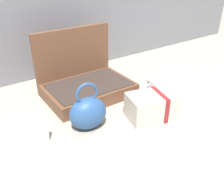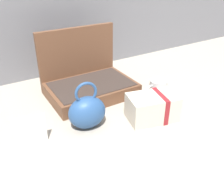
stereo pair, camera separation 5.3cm
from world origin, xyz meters
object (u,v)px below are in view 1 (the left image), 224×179
coffee_mug (155,88)px  info_card_left (32,133)px  open_suitcase (85,81)px  cream_toiletry_bag (152,106)px  teal_pouch_handbag (88,112)px

coffee_mug → info_card_left: info_card_left is taller
open_suitcase → coffee_mug: open_suitcase is taller
open_suitcase → cream_toiletry_bag: bearing=-70.2°
coffee_mug → info_card_left: size_ratio=1.04×
open_suitcase → teal_pouch_handbag: 0.30m
coffee_mug → open_suitcase: bearing=139.5°
cream_toiletry_bag → open_suitcase: bearing=109.8°
info_card_left → open_suitcase: bearing=44.6°
open_suitcase → coffee_mug: size_ratio=3.40×
open_suitcase → info_card_left: bearing=-144.6°
open_suitcase → teal_pouch_handbag: open_suitcase is taller
open_suitcase → info_card_left: size_ratio=3.54×
teal_pouch_handbag → cream_toiletry_bag: bearing=-19.0°
teal_pouch_handbag → info_card_left: (-0.22, 0.01, -0.01)m
open_suitcase → teal_pouch_handbag: (-0.13, -0.27, 0.00)m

